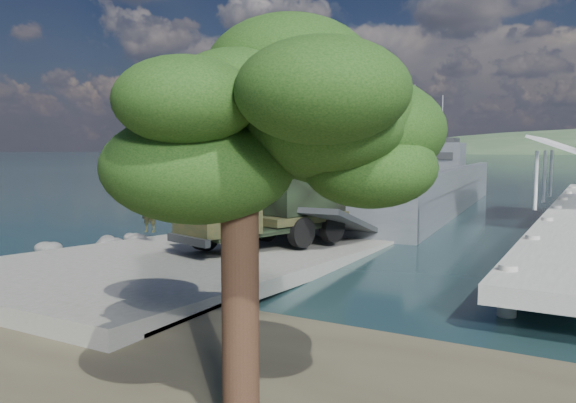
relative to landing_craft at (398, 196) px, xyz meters
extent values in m
plane|color=#173738|center=(-0.03, -23.29, -0.92)|extent=(1400.00, 1400.00, 0.00)
cube|color=gray|center=(-0.03, -24.29, -0.67)|extent=(10.00, 18.00, 0.50)
cube|color=#4A5158|center=(-0.02, 0.25, -0.44)|extent=(12.15, 32.92, 2.69)
cube|color=#4A5158|center=(-4.52, -0.10, 1.55)|extent=(3.14, 32.23, 1.40)
cube|color=#4A5158|center=(4.49, 0.60, 1.55)|extent=(3.14, 32.23, 1.40)
cube|color=#4A5158|center=(1.22, -15.73, 0.15)|extent=(9.69, 1.18, 2.80)
cube|color=#4A5158|center=(-0.85, 10.98, 2.52)|extent=(6.77, 4.79, 3.23)
cube|color=#292B2E|center=(-0.85, 10.98, 4.35)|extent=(5.63, 3.85, 0.43)
cylinder|color=gray|center=(-2.14, 10.88, 6.82)|extent=(0.17, 0.17, 5.38)
cylinder|color=gray|center=(0.44, 11.08, 6.28)|extent=(0.17, 0.17, 4.30)
cylinder|color=black|center=(-0.08, -23.63, 0.19)|extent=(0.75, 1.30, 1.23)
cylinder|color=black|center=(2.01, -24.24, 0.19)|extent=(0.75, 1.30, 1.23)
cylinder|color=black|center=(0.81, -20.54, 0.19)|extent=(0.75, 1.30, 1.23)
cylinder|color=black|center=(2.90, -21.14, 0.19)|extent=(0.75, 1.30, 1.23)
cylinder|color=black|center=(1.34, -18.72, 0.19)|extent=(0.75, 1.30, 1.23)
cylinder|color=black|center=(3.43, -19.32, 0.19)|extent=(0.75, 1.30, 1.23)
cube|color=black|center=(1.70, -21.39, 0.33)|extent=(4.01, 7.49, 0.24)
cube|color=black|center=(0.99, -23.84, 1.33)|extent=(2.80, 2.48, 1.89)
cube|color=black|center=(0.67, -24.93, 0.86)|extent=(2.33, 1.43, 0.95)
cube|color=black|center=(2.07, -20.11, 0.67)|extent=(3.49, 4.84, 0.33)
cube|color=black|center=(2.12, -19.93, 2.04)|extent=(3.19, 4.09, 2.37)
cube|color=#292B2E|center=(0.54, -25.39, 0.29)|extent=(2.34, 0.89, 0.28)
imported|color=black|center=(-3.56, -22.96, 0.54)|extent=(0.82, 0.67, 1.93)
cylinder|color=#321F14|center=(9.10, -34.68, 1.53)|extent=(0.53, 0.53, 5.09)
ellipsoid|color=#11380F|center=(9.10, -34.68, 3.99)|extent=(4.92, 4.57, 2.11)
ellipsoid|color=#11380F|center=(6.12, -32.04, 3.99)|extent=(2.46, 2.46, 1.40)
camera|label=1|loc=(13.44, -41.05, 3.56)|focal=35.00mm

